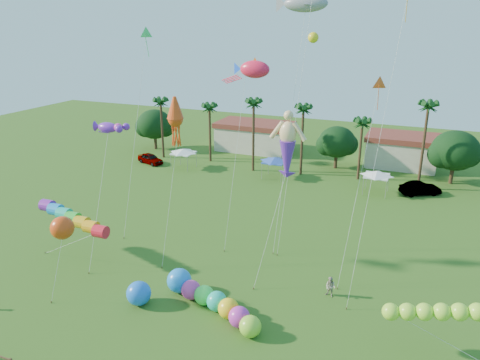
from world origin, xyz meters
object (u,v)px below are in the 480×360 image
at_px(car_b, 420,188).
at_px(caterpillar_inflatable, 209,299).
at_px(car_a, 150,159).
at_px(blue_ball, 139,293).
at_px(spectator_b, 330,287).

relative_size(car_b, caterpillar_inflatable, 0.53).
bearing_deg(car_a, caterpillar_inflatable, -121.93).
xyz_separation_m(car_a, blue_ball, (20.19, -32.76, 0.18)).
bearing_deg(car_a, car_b, -68.98).
xyz_separation_m(caterpillar_inflatable, blue_ball, (-5.35, -1.59, 0.12)).
distance_m(car_a, blue_ball, 38.48).
relative_size(car_a, spectator_b, 2.66).
xyz_separation_m(car_b, blue_ball, (-19.15, -34.33, 0.13)).
bearing_deg(caterpillar_inflatable, car_a, 151.07).
distance_m(car_b, blue_ball, 39.31).
xyz_separation_m(car_b, spectator_b, (-5.56, -27.49, 0.02)).
distance_m(caterpillar_inflatable, blue_ball, 5.59).
bearing_deg(car_b, caterpillar_inflatable, 125.81).
bearing_deg(spectator_b, car_a, 157.57).
xyz_separation_m(car_b, caterpillar_inflatable, (-13.80, -32.74, 0.01)).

